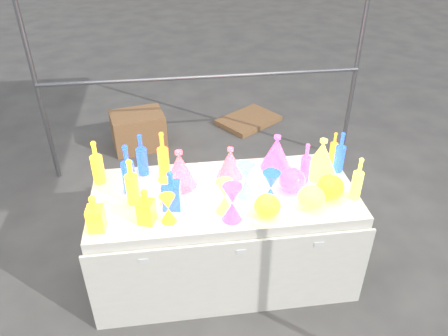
{
  "coord_description": "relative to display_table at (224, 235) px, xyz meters",
  "views": [
    {
      "loc": [
        -0.32,
        -2.37,
        2.53
      ],
      "look_at": [
        0.0,
        0.0,
        0.95
      ],
      "focal_mm": 35.0,
      "sensor_mm": 36.0,
      "label": 1
    }
  ],
  "objects": [
    {
      "name": "ground",
      "position": [
        -0.0,
        0.01,
        -0.37
      ],
      "size": [
        80.0,
        80.0,
        0.0
      ],
      "primitive_type": "plane",
      "color": "slate",
      "rests_on": "ground"
    },
    {
      "name": "display_table",
      "position": [
        0.0,
        0.0,
        0.0
      ],
      "size": [
        1.84,
        0.83,
        0.75
      ],
      "color": "white",
      "rests_on": "ground"
    },
    {
      "name": "cardboard_box_closed",
      "position": [
        -0.69,
        2.0,
        -0.17
      ],
      "size": [
        0.63,
        0.52,
        0.41
      ],
      "primitive_type": "cube",
      "rotation": [
        0.0,
        0.0,
        0.21
      ],
      "color": "#A27249",
      "rests_on": "ground"
    },
    {
      "name": "cardboard_box_flat",
      "position": [
        0.63,
        2.42,
        -0.34
      ],
      "size": [
        0.86,
        0.81,
        0.06
      ],
      "primitive_type": "cube",
      "rotation": [
        0.0,
        0.0,
        0.61
      ],
      "color": "#A27249",
      "rests_on": "ground"
    },
    {
      "name": "bottle_0",
      "position": [
        -0.85,
        0.25,
        0.54
      ],
      "size": [
        0.1,
        0.1,
        0.33
      ],
      "primitive_type": null,
      "rotation": [
        0.0,
        0.0,
        0.28
      ],
      "color": "red",
      "rests_on": "display_table"
    },
    {
      "name": "bottle_1",
      "position": [
        -0.55,
        0.32,
        0.54
      ],
      "size": [
        0.09,
        0.09,
        0.32
      ],
      "primitive_type": null,
      "rotation": [
        0.0,
        0.0,
        0.25
      ],
      "color": "#18864C",
      "rests_on": "display_table"
    },
    {
      "name": "bottle_2",
      "position": [
        -0.4,
        0.25,
        0.56
      ],
      "size": [
        0.1,
        0.1,
        0.36
      ],
      "primitive_type": null,
      "rotation": [
        0.0,
        0.0,
        -0.4
      ],
      "color": "gold",
      "rests_on": "display_table"
    },
    {
      "name": "bottle_6",
      "position": [
        -0.6,
        -0.02,
        0.54
      ],
      "size": [
        0.11,
        0.11,
        0.33
      ],
      "primitive_type": null,
      "rotation": [
        0.0,
        0.0,
        -0.27
      ],
      "color": "red",
      "rests_on": "display_table"
    },
    {
      "name": "bottle_7",
      "position": [
        -0.63,
        0.1,
        0.56
      ],
      "size": [
        0.1,
        0.1,
        0.37
      ],
      "primitive_type": null,
      "rotation": [
        0.0,
        0.0,
        -0.09
      ],
      "color": "#18864C",
      "rests_on": "display_table"
    },
    {
      "name": "decanter_0",
      "position": [
        -0.81,
        -0.26,
        0.5
      ],
      "size": [
        0.1,
        0.1,
        0.25
      ],
      "primitive_type": null,
      "rotation": [
        0.0,
        0.0,
        -0.07
      ],
      "color": "red",
      "rests_on": "display_table"
    },
    {
      "name": "decanter_1",
      "position": [
        -0.51,
        -0.23,
        0.5
      ],
      "size": [
        0.12,
        0.12,
        0.25
      ],
      "primitive_type": null,
      "rotation": [
        0.0,
        0.0,
        -0.34
      ],
      "color": "gold",
      "rests_on": "display_table"
    },
    {
      "name": "decanter_2",
      "position": [
        -0.35,
        -0.1,
        0.51
      ],
      "size": [
        0.13,
        0.13,
        0.28
      ],
      "primitive_type": null,
      "rotation": [
        0.0,
        0.0,
        -0.13
      ],
      "color": "#18864C",
      "rests_on": "display_table"
    },
    {
      "name": "hourglass_0",
      "position": [
        -0.38,
        -0.24,
        0.47
      ],
      "size": [
        0.12,
        0.12,
        0.19
      ],
      "primitive_type": null,
      "rotation": [
        0.0,
        0.0,
        -0.26
      ],
      "color": "gold",
      "rests_on": "display_table"
    },
    {
      "name": "hourglass_1",
      "position": [
        0.01,
        -0.27,
        0.5
      ],
      "size": [
        0.13,
        0.13,
        0.25
      ],
      "primitive_type": null,
      "rotation": [
        0.0,
        0.0,
        0.0
      ],
      "color": "blue",
      "rests_on": "display_table"
    },
    {
      "name": "hourglass_2",
      "position": [
        -0.02,
        -0.19,
        0.49
      ],
      "size": [
        0.14,
        0.14,
        0.23
      ],
      "primitive_type": null,
      "rotation": [
        0.0,
        0.0,
        0.27
      ],
      "color": "#115F6D",
      "rests_on": "display_table"
    },
    {
      "name": "hourglass_3",
      "position": [
        0.14,
        -0.04,
        0.5
      ],
      "size": [
        0.14,
        0.14,
        0.25
      ],
      "primitive_type": null,
      "rotation": [
        0.0,
        0.0,
        0.18
      ],
      "color": "#B5246E",
      "rests_on": "display_table"
    },
    {
      "name": "hourglass_4",
      "position": [
        -0.38,
        -0.06,
        0.47
      ],
      "size": [
        0.1,
        0.1,
        0.19
      ],
      "primitive_type": null,
      "rotation": [
        0.0,
        0.0,
        -0.04
      ],
      "color": "red",
      "rests_on": "display_table"
    },
    {
      "name": "hourglass_5",
      "position": [
        0.28,
        -0.14,
        0.5
      ],
      "size": [
        0.13,
        0.13,
        0.24
      ],
      "primitive_type": null,
      "rotation": [
        0.0,
        0.0,
        -0.1
      ],
      "color": "#18864C",
      "rests_on": "display_table"
    },
    {
      "name": "globe_0",
      "position": [
        0.24,
        -0.27,
        0.44
      ],
      "size": [
        0.19,
        0.19,
        0.14
      ],
      "primitive_type": null,
      "rotation": [
        0.0,
        0.0,
        0.16
      ],
      "color": "red",
      "rests_on": "display_table"
    },
    {
      "name": "globe_1",
      "position": [
        0.53,
        -0.23,
        0.45
      ],
      "size": [
        0.23,
        0.23,
        0.14
      ],
      "primitive_type": null,
      "rotation": [
        0.0,
        0.0,
        -0.34
      ],
      "color": "#115F6D",
      "rests_on": "display_table"
    },
    {
      "name": "globe_2",
      "position": [
        0.69,
        -0.14,
        0.45
      ],
      "size": [
        0.24,
        0.24,
        0.15
      ],
      "primitive_type": null,
      "rotation": [
        0.0,
        0.0,
        0.33
      ],
      "color": "gold",
      "rests_on": "display_table"
    },
    {
      "name": "globe_3",
      "position": [
        0.46,
        -0.02,
        0.45
      ],
      "size": [
        0.24,
        0.24,
        0.14
      ],
      "primitive_type": null,
      "rotation": [
        0.0,
        0.0,
        0.41
      ],
      "color": "blue",
      "rests_on": "display_table"
    },
    {
      "name": "lampshade_0",
      "position": [
        -0.29,
        0.14,
        0.51
      ],
      "size": [
        0.3,
        0.3,
        0.28
      ],
      "primitive_type": null,
      "rotation": [
        0.0,
        0.0,
        0.36
      ],
      "color": "#FFAD35",
      "rests_on": "display_table"
    },
    {
      "name": "lampshade_1",
      "position": [
        0.07,
        0.2,
        0.49
      ],
      "size": [
        0.25,
        0.25,
        0.23
      ],
      "primitive_type": null,
      "rotation": [
        0.0,
        0.0,
        -0.33
      ],
      "color": "#FFAD35",
      "rests_on": "display_table"
    },
    {
      "name": "lampshade_2",
      "position": [
        0.42,
        0.27,
        0.51
      ],
      "size": [
        0.28,
        0.28,
        0.26
      ],
      "primitive_type": null,
      "rotation": [
        0.0,
        0.0,
        -0.29
      ],
      "color": "blue",
      "rests_on": "display_table"
    },
    {
      "name": "lampshade_3",
      "position": [
        0.71,
        0.14,
        0.52
      ],
      "size": [
        0.26,
        0.26,
        0.29
      ],
      "primitive_type": null,
      "rotation": [
        0.0,
        0.0,
        0.05
      ],
      "color": "#115F6D",
      "rests_on": "display_table"
    },
    {
      "name": "bottle_8",
      "position": [
        0.86,
        0.16,
        0.54
      ],
      "size": [
        0.09,
        0.09,
        0.32
      ],
      "primitive_type": null,
      "rotation": [
        0.0,
        0.0,
        0.27
      ],
      "color": "#18864C",
      "rests_on": "display_table"
    },
    {
      "name": "bottle_9",
      "position": [
        0.86,
        0.29,
        0.5
      ],
      "size": [
        0.06,
        0.06,
        0.25
      ],
      "primitive_type": null,
      "rotation": [
        0.0,
        0.0,
        0.01
      ],
      "color": "gold",
      "rests_on": "display_table"
    },
    {
      "name": "bottle_10",
      "position": [
        0.58,
        0.08,
        0.53
      ],
      "size": [
        0.09,
        0.09,
        0.3
      ],
      "primitive_type": null,
      "rotation": [
        0.0,
        0.0,
        0.32
      ],
      "color": "blue",
      "rests_on": "display_table"
    },
    {
      "name": "bottle_11",
      "position": [
        0.86,
        -0.16,
        0.53
      ],
      "size": [
        0.09,
        0.09,
        0.31
      ],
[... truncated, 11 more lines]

